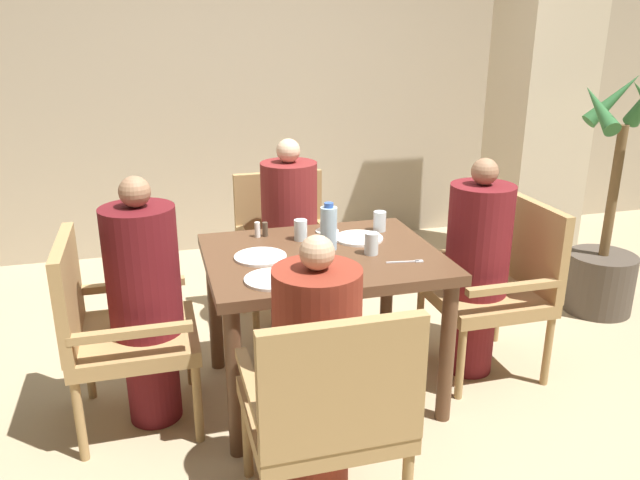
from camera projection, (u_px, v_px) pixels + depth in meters
The scene contains 25 objects.
ground_plane at pixel (322, 390), 3.16m from camera, with size 16.00×16.00×0.00m, color tan.
wall_back at pixel (242, 73), 4.82m from camera, with size 8.00×0.06×2.80m.
pillar_stone at pixel (541, 84), 4.46m from camera, with size 0.55×0.55×2.70m.
dining_table at pixel (322, 274), 2.95m from camera, with size 1.08×0.87×0.74m.
chair_left_side at pixel (114, 325), 2.76m from camera, with size 0.55×0.55×0.90m.
diner_in_left_chair at pixel (146, 301), 2.76m from camera, with size 0.32×0.32×1.16m.
chair_far_side at pixel (285, 244), 3.77m from camera, with size 0.55×0.55×0.90m.
diner_in_far_chair at pixel (290, 236), 3.61m from camera, with size 0.32×0.32×1.16m.
chair_right_side at pixel (500, 281), 3.24m from camera, with size 0.55×0.55×0.90m.
diner_in_right_chair at pixel (477, 266), 3.17m from camera, with size 0.32×0.32×1.15m.
chair_near_corner at pixel (328, 407), 2.17m from camera, with size 0.55×0.55×0.90m.
diner_in_near_chair at pixel (317, 371), 2.28m from camera, with size 0.32×0.32×1.08m.
potted_palm at pixel (604, 249), 3.92m from camera, with size 0.46×0.45×1.54m.
plate_main_left at pixel (273, 279), 2.60m from camera, with size 0.24×0.24×0.01m.
plate_main_right at pixel (359, 238), 3.10m from camera, with size 0.24×0.24×0.01m.
plate_dessert_center at pixel (260, 257), 2.85m from camera, with size 0.24×0.24×0.01m.
teacup_with_saucer at pixel (327, 227), 3.21m from camera, with size 0.12×0.12×0.06m.
water_bottle at pixel (329, 228), 2.94m from camera, with size 0.08×0.08×0.23m.
glass_tall_near at pixel (371, 243), 2.89m from camera, with size 0.07×0.07×0.10m.
glass_tall_mid at pixel (380, 221), 3.21m from camera, with size 0.07×0.07×0.10m.
glass_tall_far at pixel (301, 230), 3.08m from camera, with size 0.07×0.07×0.10m.
salt_shaker at pixel (257, 230), 3.13m from camera, with size 0.03×0.03×0.08m.
pepper_shaker at pixel (265, 229), 3.14m from camera, with size 0.03×0.03×0.07m.
fork_beside_plate at pixel (409, 262), 2.80m from camera, with size 0.17×0.04×0.00m.
knife_beside_plate at pixel (325, 263), 2.79m from camera, with size 0.18×0.03×0.00m.
Camera 1 is at (-0.73, -2.64, 1.75)m, focal length 35.00 mm.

